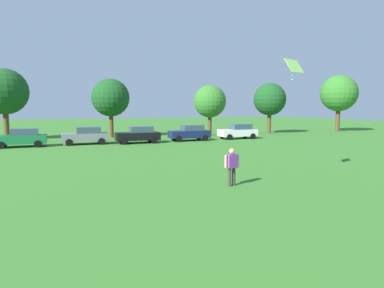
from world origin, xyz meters
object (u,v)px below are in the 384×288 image
tree_left (4,92)px  tree_center_left (111,98)px  parked_car_navy_3 (190,133)px  tree_right (270,99)px  kite (294,67)px  parked_car_gray_1 (86,135)px  parked_car_green_0 (22,138)px  parked_car_black_2 (139,135)px  parked_car_white_4 (238,131)px  tree_far_right (339,93)px  adult_bystander (232,164)px  tree_center_right (210,102)px

tree_left → tree_center_left: (11.17, -0.74, -0.57)m
parked_car_navy_3 → tree_center_left: tree_center_left is taller
parked_car_navy_3 → tree_right: size_ratio=0.63×
kite → tree_left: size_ratio=0.16×
parked_car_gray_1 → parked_car_navy_3: (10.66, -0.24, 0.00)m
parked_car_green_0 → parked_car_black_2: (10.53, -0.45, 0.00)m
parked_car_green_0 → parked_car_gray_1: (5.54, 0.33, 0.00)m
parked_car_white_4 → tree_far_right: tree_far_right is taller
tree_left → tree_right: 32.38m
tree_right → parked_car_black_2: bearing=-161.9°
parked_car_black_2 → tree_far_right: (31.09, 5.99, 4.73)m
adult_bystander → parked_car_black_2: adult_bystander is taller
parked_car_green_0 → parked_car_gray_1: size_ratio=1.00×
parked_car_green_0 → parked_car_white_4: size_ratio=1.00×
parked_car_white_4 → tree_right: tree_right is taller
parked_car_green_0 → tree_center_left: (8.84, 7.20, 3.81)m
tree_center_right → tree_right: tree_right is taller
adult_bystander → tree_center_right: tree_center_right is taller
parked_car_navy_3 → tree_right: bearing=-157.1°
kite → tree_right: tree_right is taller
parked_car_black_2 → kite: bearing=102.1°
parked_car_navy_3 → tree_far_right: bearing=-167.9°
kite → tree_right: 29.64m
tree_center_right → tree_right: 9.15m
parked_car_navy_3 → parked_car_white_4: (5.91, 0.12, 0.00)m
parked_car_gray_1 → parked_car_black_2: (4.98, -0.78, 0.00)m
parked_car_gray_1 → parked_car_white_4: size_ratio=1.00×
parked_car_gray_1 → tree_center_left: (3.30, 6.87, 3.81)m
tree_center_right → parked_car_black_2: bearing=-150.3°
parked_car_green_0 → tree_far_right: size_ratio=0.52×
kite → tree_center_right: tree_center_right is taller
tree_center_left → tree_right: (21.14, -1.27, -0.05)m
parked_car_navy_3 → tree_center_left: bearing=-44.0°
tree_left → kite: bearing=-58.2°
adult_bystander → parked_car_navy_3: adult_bystander is taller
parked_car_green_0 → tree_center_right: tree_center_right is taller
parked_car_black_2 → tree_left: 15.96m
tree_left → tree_far_right: tree_far_right is taller
parked_car_black_2 → tree_far_right: tree_far_right is taller
kite → parked_car_black_2: kite is taller
tree_far_right → tree_right: bearing=178.1°
parked_car_gray_1 → tree_center_right: 16.51m
parked_car_white_4 → parked_car_navy_3: bearing=1.1°
parked_car_black_2 → tree_left: size_ratio=0.55×
parked_car_black_2 → parked_car_white_4: size_ratio=1.00×
kite → tree_center_left: size_ratio=0.18×
parked_car_navy_3 → tree_right: 15.44m
tree_far_right → tree_left: bearing=176.9°
parked_car_black_2 → tree_center_right: tree_center_right is taller
tree_center_right → parked_car_navy_3: bearing=-131.0°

